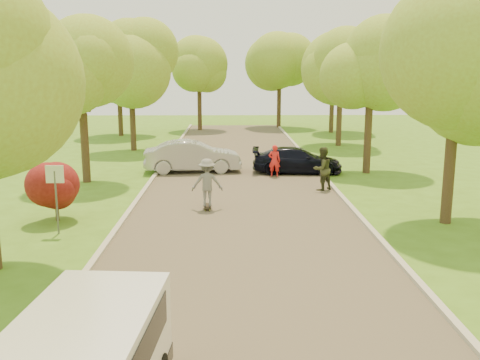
{
  "coord_description": "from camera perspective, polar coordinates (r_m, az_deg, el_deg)",
  "views": [
    {
      "loc": [
        -0.43,
        -12.16,
        4.99
      ],
      "look_at": [
        -0.08,
        5.94,
        1.3
      ],
      "focal_mm": 40.0,
      "sensor_mm": 36.0,
      "label": 1
    }
  ],
  "objects": [
    {
      "name": "tree_bg_a",
      "position": [
        42.98,
        -12.58,
        11.69
      ],
      "size": [
        5.12,
        5.0,
        7.72
      ],
      "color": "#382619",
      "rests_on": "ground"
    },
    {
      "name": "road",
      "position": [
        20.77,
        0.11,
        -2.36
      ],
      "size": [
        8.0,
        60.0,
        0.01
      ],
      "primitive_type": "cube",
      "color": "#4C4438",
      "rests_on": "ground"
    },
    {
      "name": "skateboarder",
      "position": [
        19.58,
        -3.52,
        -0.27
      ],
      "size": [
        1.16,
        0.7,
        1.76
      ],
      "primitive_type": "imported",
      "rotation": [
        0.0,
        0.0,
        3.18
      ],
      "color": "slate",
      "rests_on": "longboard"
    },
    {
      "name": "longboard",
      "position": [
        19.78,
        -3.49,
        -2.82
      ],
      "size": [
        0.29,
        0.91,
        0.11
      ],
      "rotation": [
        0.0,
        0.0,
        3.18
      ],
      "color": "black",
      "rests_on": "ground"
    },
    {
      "name": "tree_bg_d",
      "position": [
        48.38,
        4.5,
        11.88
      ],
      "size": [
        5.12,
        5.0,
        7.72
      ],
      "color": "#382619",
      "rests_on": "ground"
    },
    {
      "name": "ground",
      "position": [
        13.15,
        0.87,
        -10.78
      ],
      "size": [
        100.0,
        100.0,
        0.0
      ],
      "primitive_type": "plane",
      "color": "#46731B",
      "rests_on": "ground"
    },
    {
      "name": "tree_r_far",
      "position": [
        36.97,
        11.12,
        12.62
      ],
      "size": [
        5.33,
        5.2,
        8.34
      ],
      "color": "#382619",
      "rests_on": "ground"
    },
    {
      "name": "red_shrub",
      "position": [
        19.01,
        -19.07,
        -0.93
      ],
      "size": [
        1.7,
        1.7,
        1.95
      ],
      "color": "#382619",
      "rests_on": "ground"
    },
    {
      "name": "tree_r_midb",
      "position": [
        27.08,
        14.19,
        10.95
      ],
      "size": [
        4.51,
        4.4,
        7.01
      ],
      "color": "#382619",
      "rests_on": "ground"
    },
    {
      "name": "street_sign",
      "position": [
        17.37,
        -19.09,
        -0.5
      ],
      "size": [
        0.55,
        0.06,
        2.17
      ],
      "color": "#59595E",
      "rests_on": "ground"
    },
    {
      "name": "tree_l_midb",
      "position": [
        24.99,
        -16.17,
        10.15
      ],
      "size": [
        4.3,
        4.2,
        6.62
      ],
      "color": "#382619",
      "rests_on": "ground"
    },
    {
      "name": "tree_l_far",
      "position": [
        34.67,
        -11.26,
        12.1
      ],
      "size": [
        4.92,
        4.8,
        7.79
      ],
      "color": "#382619",
      "rests_on": "ground"
    },
    {
      "name": "tree_bg_b",
      "position": [
        45.0,
        10.2,
        12.05
      ],
      "size": [
        5.12,
        5.0,
        7.95
      ],
      "color": "#382619",
      "rests_on": "ground"
    },
    {
      "name": "tree_bg_c",
      "position": [
        46.22,
        -4.12,
        11.53
      ],
      "size": [
        4.92,
        4.8,
        7.33
      ],
      "color": "#382619",
      "rests_on": "ground"
    },
    {
      "name": "tree_r_mida",
      "position": [
        18.71,
        22.92,
        12.32
      ],
      "size": [
        5.13,
        5.0,
        7.95
      ],
      "color": "#382619",
      "rests_on": "ground"
    },
    {
      "name": "silver_sedan",
      "position": [
        26.98,
        -5.07,
        2.53
      ],
      "size": [
        4.94,
        2.09,
        1.59
      ],
      "primitive_type": "imported",
      "rotation": [
        0.0,
        0.0,
        1.66
      ],
      "color": "#A1A1A5",
      "rests_on": "ground"
    },
    {
      "name": "person_olive",
      "position": [
        22.92,
        8.76,
        1.18
      ],
      "size": [
        1.14,
        1.08,
        1.86
      ],
      "primitive_type": "imported",
      "rotation": [
        0.0,
        0.0,
        3.71
      ],
      "color": "#343721",
      "rests_on": "ground"
    },
    {
      "name": "curb_right",
      "position": [
        21.23,
        11.12,
        -2.12
      ],
      "size": [
        0.18,
        60.0,
        0.12
      ],
      "primitive_type": "cube",
      "color": "#B2AD9E",
      "rests_on": "ground"
    },
    {
      "name": "dark_sedan",
      "position": [
        26.75,
        6.1,
        2.11
      ],
      "size": [
        4.55,
        2.11,
        1.29
      ],
      "primitive_type": "imported",
      "rotation": [
        0.0,
        0.0,
        1.5
      ],
      "color": "black",
      "rests_on": "ground"
    },
    {
      "name": "curb_left",
      "position": [
        21.06,
        -10.98,
        -2.23
      ],
      "size": [
        0.18,
        60.0,
        0.12
      ],
      "primitive_type": "cube",
      "color": "#B2AD9E",
      "rests_on": "ground"
    },
    {
      "name": "person_striped",
      "position": [
        25.65,
        3.7,
        2.04
      ],
      "size": [
        0.62,
        0.47,
        1.55
      ],
      "primitive_type": "imported",
      "rotation": [
        0.0,
        0.0,
        2.96
      ],
      "color": "red",
      "rests_on": "ground"
    }
  ]
}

